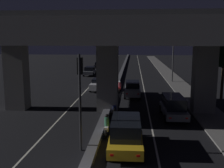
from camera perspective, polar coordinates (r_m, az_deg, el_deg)
lane_line_left_inner at (r=46.04m, az=-2.80°, el=1.68°), size 0.12×126.00×0.00m
lane_line_right_inner at (r=45.67m, az=6.43°, el=1.56°), size 0.12×126.00×0.00m
median_divider at (r=45.68m, az=1.80°, el=1.83°), size 0.59×126.00×0.33m
sidewalk_right at (r=39.26m, az=14.16°, el=0.09°), size 2.77×126.00×0.12m
elevated_overpass at (r=23.15m, az=-0.98°, el=10.23°), size 21.09×10.41×8.91m
traffic_light_left_of_median at (r=14.86m, az=-6.96°, el=-0.45°), size 0.30×0.49×5.61m
street_lamp at (r=40.15m, az=12.85°, el=7.56°), size 2.00×0.32×8.73m
car_taxi_yellow_lead at (r=15.56m, az=3.01°, el=-10.69°), size 2.10×4.46×1.85m
car_grey_second at (r=22.20m, az=13.21°, el=-4.73°), size 1.98×4.49×1.82m
car_silver_third at (r=29.82m, az=4.50°, el=-0.97°), size 1.86×4.72×1.71m
car_white_lead_oncoming at (r=33.43m, az=-2.91°, el=-0.05°), size 1.99×4.22×1.46m
car_grey_second_oncoming at (r=47.20m, az=-4.85°, el=2.88°), size 1.94×4.35×1.59m
car_black_third_oncoming at (r=58.53m, az=-2.86°, el=4.11°), size 2.13×4.80×1.42m
motorcycle_white_filtering_near at (r=17.87m, az=-1.16°, el=-9.17°), size 0.32×1.85×1.47m
motorcycle_blue_filtering_mid at (r=23.36m, az=0.64°, el=-4.64°), size 0.32×1.80×1.46m
motorcycle_red_filtering_far at (r=32.11m, az=1.68°, el=-0.70°), size 0.34×1.75×1.44m
roadside_tree_kerbside_mid at (r=30.21m, az=23.25°, el=6.04°), size 2.98×2.98×6.42m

